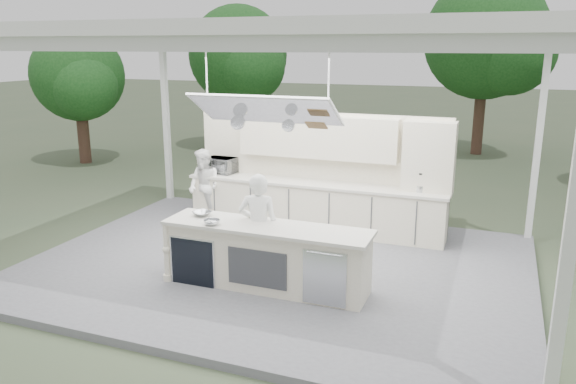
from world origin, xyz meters
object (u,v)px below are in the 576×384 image
at_px(back_counter, 314,206).
at_px(sous_chef, 204,186).
at_px(demo_island, 265,256).
at_px(head_chef, 259,227).

relative_size(back_counter, sous_chef, 3.39).
xyz_separation_m(demo_island, head_chef, (-0.20, 0.21, 0.36)).
bearing_deg(sous_chef, demo_island, -21.24).
bearing_deg(head_chef, sous_chef, -58.34).
height_order(head_chef, sous_chef, head_chef).
bearing_deg(back_counter, head_chef, -90.42).
bearing_deg(sous_chef, head_chef, -21.14).
height_order(demo_island, head_chef, head_chef).
bearing_deg(head_chef, back_counter, -102.95).
distance_m(back_counter, sous_chef, 2.25).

